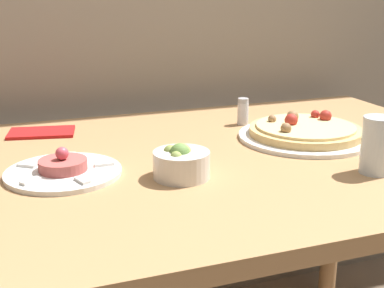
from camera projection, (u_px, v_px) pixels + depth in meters
name	position (u px, v px, depth m)	size (l,w,h in m)	color
dining_table	(189.00, 193.00, 1.20)	(1.46, 0.89, 0.73)	#AD7F51
pizza_plate	(305.00, 132.00, 1.31)	(0.33, 0.33, 0.06)	white
tartare_plate	(63.00, 170.00, 1.07)	(0.23, 0.23, 0.06)	white
small_bowl	(181.00, 162.00, 1.05)	(0.11, 0.11, 0.07)	silver
drinking_glass	(377.00, 145.00, 1.07)	(0.06, 0.06, 0.12)	silver
napkin	(42.00, 132.00, 1.36)	(0.18, 0.13, 0.01)	red
salt_shaker	(243.00, 112.00, 1.44)	(0.03, 0.03, 0.07)	silver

